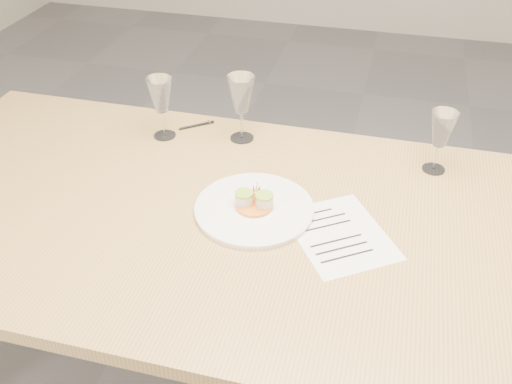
% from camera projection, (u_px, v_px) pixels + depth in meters
% --- Properties ---
extents(dining_table, '(2.40, 1.00, 0.75)m').
position_uv_depth(dining_table, '(303.00, 245.00, 1.52)').
color(dining_table, tan).
rests_on(dining_table, ground).
extents(dinner_plate, '(0.32, 0.32, 0.08)m').
position_uv_depth(dinner_plate, '(254.00, 208.00, 1.52)').
color(dinner_plate, white).
rests_on(dinner_plate, dining_table).
extents(recipe_sheet, '(0.34, 0.36, 0.00)m').
position_uv_depth(recipe_sheet, '(340.00, 234.00, 1.45)').
color(recipe_sheet, white).
rests_on(recipe_sheet, dining_table).
extents(ballpoint_pen, '(0.10, 0.08, 0.01)m').
position_uv_depth(ballpoint_pen, '(197.00, 125.00, 1.90)').
color(ballpoint_pen, black).
rests_on(ballpoint_pen, dining_table).
extents(wine_glass_0, '(0.08, 0.08, 0.20)m').
position_uv_depth(wine_glass_0, '(161.00, 97.00, 1.77)').
color(wine_glass_0, white).
rests_on(wine_glass_0, dining_table).
extents(wine_glass_1, '(0.09, 0.09, 0.22)m').
position_uv_depth(wine_glass_1, '(241.00, 96.00, 1.75)').
color(wine_glass_1, white).
rests_on(wine_glass_1, dining_table).
extents(wine_glass_2, '(0.08, 0.08, 0.19)m').
position_uv_depth(wine_glass_2, '(442.00, 131.00, 1.61)').
color(wine_glass_2, white).
rests_on(wine_glass_2, dining_table).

